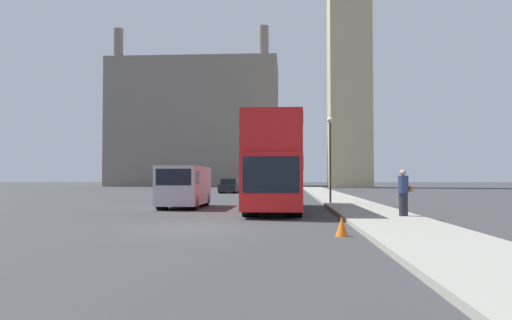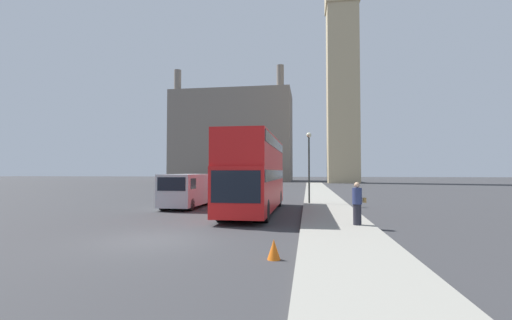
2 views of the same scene
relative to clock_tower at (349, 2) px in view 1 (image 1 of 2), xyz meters
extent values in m
plane|color=#333335|center=(-12.78, -64.02, -29.82)|extent=(300.00, 300.00, 0.00)
cube|color=gray|center=(-6.24, -64.02, -29.74)|extent=(3.07, 120.00, 0.15)
cube|color=tan|center=(0.00, 0.00, -10.78)|extent=(6.51, 6.51, 38.08)
cube|color=slate|center=(-27.21, 13.66, -18.16)|extent=(30.96, 14.83, 23.32)
cylinder|color=slate|center=(-40.36, 7.36, -3.93)|extent=(1.78, 1.78, 5.13)
cylinder|color=slate|center=(-14.05, 7.36, -3.93)|extent=(1.78, 1.78, 5.13)
cube|color=red|center=(-10.53, -55.66, -28.36)|extent=(2.46, 10.70, 2.32)
cube|color=red|center=(-10.53, -55.66, -26.33)|extent=(2.46, 10.48, 1.73)
cube|color=black|center=(-10.53, -55.66, -27.62)|extent=(2.50, 10.27, 0.55)
cube|color=black|center=(-10.53, -55.66, -25.84)|extent=(2.50, 10.05, 0.55)
cube|color=black|center=(-10.53, -61.02, -28.08)|extent=(2.17, 0.03, 1.39)
cylinder|color=black|center=(-11.42, -59.40, -29.28)|extent=(0.69, 1.09, 1.09)
cylinder|color=black|center=(-9.64, -59.40, -29.28)|extent=(0.69, 1.09, 1.09)
cylinder|color=black|center=(-11.42, -51.92, -29.28)|extent=(0.69, 1.09, 1.09)
cylinder|color=black|center=(-9.64, -51.92, -29.28)|extent=(0.69, 1.09, 1.09)
cube|color=#B2B7BC|center=(-15.43, -53.53, -28.61)|extent=(2.05, 5.31, 2.01)
cube|color=black|center=(-15.43, -56.19, -28.16)|extent=(1.74, 0.02, 0.80)
cube|color=black|center=(-15.43, -55.25, -28.16)|extent=(2.08, 0.96, 0.64)
cylinder|color=black|center=(-16.19, -55.33, -29.44)|extent=(0.51, 0.75, 0.75)
cylinder|color=black|center=(-14.66, -55.33, -29.44)|extent=(0.51, 0.75, 0.75)
cylinder|color=black|center=(-16.19, -51.72, -29.44)|extent=(0.51, 0.75, 0.75)
cylinder|color=black|center=(-14.66, -51.72, -29.44)|extent=(0.51, 0.75, 0.75)
cylinder|color=#23232D|center=(-5.43, -60.47, -29.23)|extent=(0.34, 0.34, 0.87)
cylinder|color=navy|center=(-5.43, -60.47, -28.46)|extent=(0.40, 0.40, 0.69)
sphere|color=tan|center=(-5.43, -60.47, -28.00)|extent=(0.23, 0.23, 0.23)
cube|color=olive|center=(-5.13, -60.47, -28.63)|extent=(0.12, 0.24, 0.20)
cylinder|color=#2D332D|center=(-7.39, -50.66, -27.33)|extent=(0.12, 0.12, 4.68)
sphere|color=beige|center=(-7.39, -50.66, -24.81)|extent=(0.36, 0.36, 0.36)
cube|color=black|center=(-15.99, -28.14, -29.28)|extent=(1.79, 4.64, 0.76)
cube|color=black|center=(-15.99, -28.03, -28.62)|extent=(1.62, 2.23, 0.56)
cylinder|color=black|center=(-16.69, -29.63, -29.50)|extent=(0.39, 0.63, 0.63)
cylinder|color=black|center=(-15.29, -29.63, -29.50)|extent=(0.39, 0.63, 0.63)
cylinder|color=black|center=(-16.69, -26.66, -29.50)|extent=(0.39, 0.63, 0.63)
cylinder|color=black|center=(-15.29, -26.66, -29.50)|extent=(0.39, 0.63, 0.63)
cone|color=orange|center=(-8.39, -66.05, -29.54)|extent=(0.36, 0.36, 0.55)
camera|label=1|loc=(-9.90, -80.09, -28.17)|focal=35.00mm
camera|label=2|loc=(-7.46, -75.35, -27.44)|focal=24.00mm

